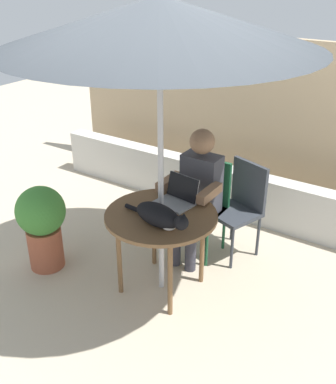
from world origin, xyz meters
TOP-DOWN VIEW (x-y plane):
  - ground_plane at (0.00, 0.00)m, footprint 14.00×14.00m
  - fence_back at (0.00, 2.13)m, footprint 5.24×0.08m
  - planter_wall_low at (0.00, 1.49)m, footprint 4.71×0.20m
  - patio_table at (0.00, 0.00)m, footprint 0.90×0.90m
  - patio_umbrella at (0.00, 0.00)m, footprint 2.21×2.21m
  - chair_occupied at (0.00, 0.73)m, footprint 0.40×0.40m
  - chair_empty at (0.30, 0.86)m, footprint 0.51×0.51m
  - person_seated at (0.00, 0.57)m, footprint 0.48×0.48m
  - laptop at (0.01, 0.24)m, footprint 0.33×0.29m
  - cat at (0.10, -0.16)m, footprint 0.65×0.24m
  - potted_plant_by_chair at (-1.05, -0.32)m, footprint 0.43×0.43m

SIDE VIEW (x-z plane):
  - ground_plane at x=0.00m, z-range 0.00..0.00m
  - planter_wall_low at x=0.00m, z-range 0.00..0.52m
  - potted_plant_by_chair at x=-1.05m, z-range 0.06..0.85m
  - chair_occupied at x=0.00m, z-range 0.08..0.97m
  - chair_empty at x=0.30m, z-range 0.08..0.97m
  - patio_table at x=0.00m, z-range 0.29..1.00m
  - person_seated at x=0.00m, z-range 0.08..1.31m
  - laptop at x=0.01m, z-range 0.67..0.89m
  - cat at x=0.10m, z-range 0.71..0.89m
  - fence_back at x=0.00m, z-range 0.00..1.81m
  - patio_umbrella at x=0.00m, z-range 0.99..3.30m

